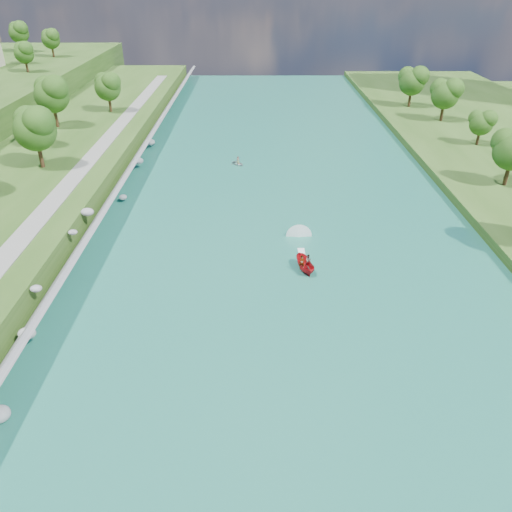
{
  "coord_description": "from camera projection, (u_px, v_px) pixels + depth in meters",
  "views": [
    {
      "loc": [
        -3.79,
        -42.31,
        32.19
      ],
      "look_at": [
        -3.64,
        9.3,
        2.5
      ],
      "focal_mm": 35.0,
      "sensor_mm": 36.0,
      "label": 1
    }
  ],
  "objects": [
    {
      "name": "ground",
      "position": [
        291.0,
        320.0,
        52.73
      ],
      "size": [
        260.0,
        260.0,
        0.0
      ],
      "primitive_type": "plane",
      "color": "#2D5119",
      "rests_on": "ground"
    },
    {
      "name": "river_water",
      "position": [
        282.0,
        233.0,
        70.04
      ],
      "size": [
        55.0,
        240.0,
        0.1
      ],
      "primitive_type": "cube",
      "color": "#1B6858",
      "rests_on": "ground"
    },
    {
      "name": "riprap_bank",
      "position": [
        94.0,
        225.0,
        68.27
      ],
      "size": [
        4.44,
        236.0,
        4.18
      ],
      "color": "slate",
      "rests_on": "ground"
    },
    {
      "name": "riverside_path",
      "position": [
        45.0,
        211.0,
        68.22
      ],
      "size": [
        3.0,
        200.0,
        0.1
      ],
      "primitive_type": "cube",
      "color": "gray",
      "rests_on": "berm_west"
    },
    {
      "name": "trees_east",
      "position": [
        511.0,
        155.0,
        78.34
      ],
      "size": [
        13.58,
        133.28,
        11.7
      ],
      "color": "#1B4712",
      "rests_on": "berm_east"
    },
    {
      "name": "trees_ridge",
      "position": [
        7.0,
        47.0,
        137.3
      ],
      "size": [
        23.12,
        67.82,
        10.87
      ],
      "color": "#1B4712",
      "rests_on": "ridge_west"
    },
    {
      "name": "motorboat",
      "position": [
        304.0,
        259.0,
        62.29
      ],
      "size": [
        3.6,
        19.02,
        2.22
      ],
      "rotation": [
        0.0,
        0.0,
        3.41
      ],
      "color": "#AE0D13",
      "rests_on": "river_water"
    },
    {
      "name": "raft",
      "position": [
        238.0,
        163.0,
        94.29
      ],
      "size": [
        3.34,
        3.46,
        1.57
      ],
      "rotation": [
        0.0,
        0.0,
        0.68
      ],
      "color": "#989CA1",
      "rests_on": "river_water"
    }
  ]
}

